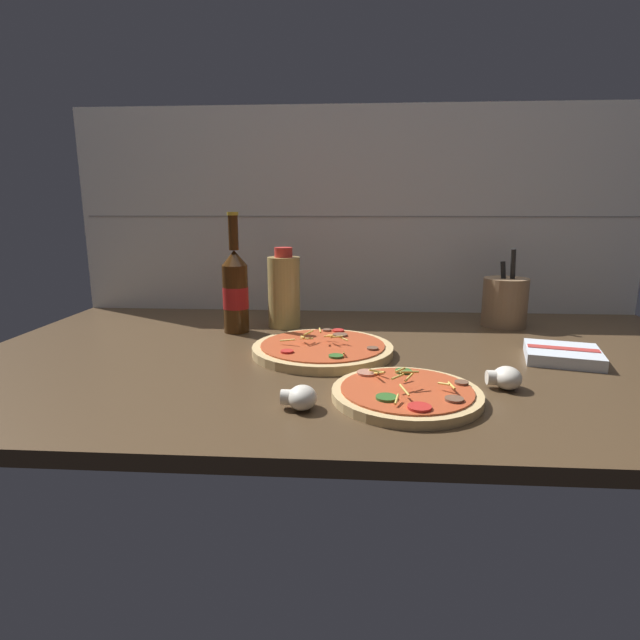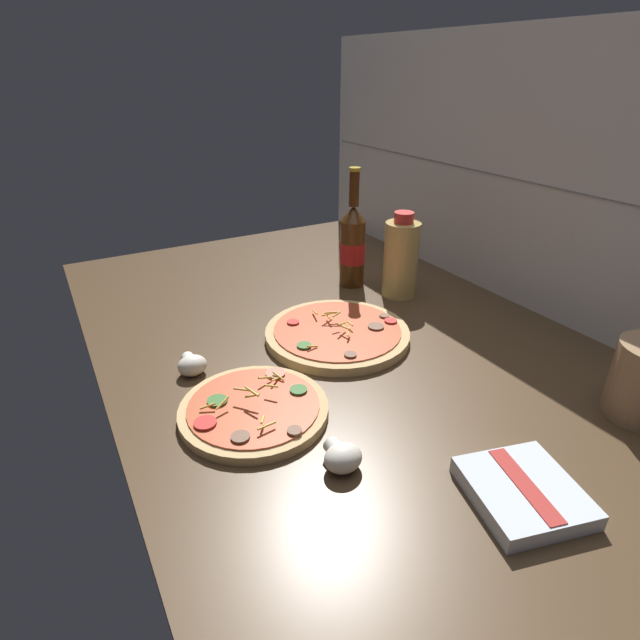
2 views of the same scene
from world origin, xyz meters
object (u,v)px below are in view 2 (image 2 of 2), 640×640
Objects in this scene: mushroom_left at (192,365)px; mushroom_right at (342,457)px; pizza_near at (254,409)px; dish_towel at (523,492)px; pizza_far at (337,333)px; oil_bottle at (401,258)px; beer_bottle at (353,245)px.

mushroom_right is (33.40, 10.95, 0.08)cm from mushroom_left.
dish_towel is (33.20, 23.01, 0.30)cm from pizza_near.
pizza_near reaches higher than dish_towel.
pizza_far reaches higher than dish_towel.
pizza_far is 5.12× the size of mushroom_right.
oil_bottle is 3.53× the size of mushroom_right.
pizza_far is (-14.79, 24.34, 0.13)cm from pizza_near.
beer_bottle reaches higher than mushroom_right.
pizza_far is 36.80cm from mushroom_right.
mushroom_right is (54.08, -36.31, -8.51)cm from beer_bottle.
mushroom_right is at bearing 18.16° from mushroom_left.
oil_bottle is at bearing 135.24° from mushroom_right.
pizza_far is at bearing 149.91° from mushroom_right.
oil_bottle reaches higher than dish_towel.
mushroom_right is 0.34× the size of dish_towel.
oil_bottle is 61.21cm from mushroom_right.
beer_bottle reaches higher than mushroom_left.
beer_bottle is at bearing 164.71° from dish_towel.
pizza_far is at bearing 178.41° from dish_towel.
pizza_far is 28.08cm from oil_bottle.
oil_bottle is at bearing 100.28° from mushroom_left.
oil_bottle is at bearing 118.20° from pizza_near.
pizza_near reaches higher than mushroom_right.
dish_towel is (59.30, -25.68, -8.07)cm from oil_bottle.
mushroom_left is 56.95cm from dish_towel.
pizza_near is 4.16× the size of mushroom_right.
pizza_near is at bearing -48.73° from beer_bottle.
dish_towel is (49.55, 28.06, -0.61)cm from mushroom_left.
pizza_near is at bearing -58.72° from pizza_far.
dish_towel is (70.24, -19.20, -9.20)cm from beer_bottle.
beer_bottle is at bearing 113.64° from mushroom_left.
mushroom_left is (9.75, -53.74, -7.47)cm from oil_bottle.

